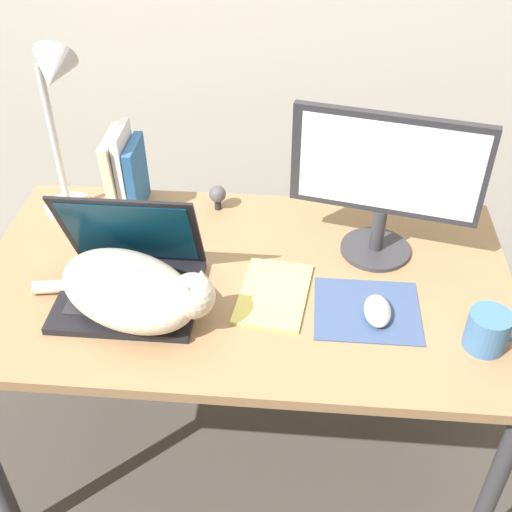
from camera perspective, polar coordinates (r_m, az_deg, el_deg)
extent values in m
cube|color=#93704C|center=(1.62, -1.08, -2.27)|extent=(1.34, 0.76, 0.03)
cylinder|color=#38383D|center=(1.74, 19.95, -19.65)|extent=(0.04, 0.04, 0.70)
cylinder|color=#38383D|center=(2.23, -16.16, -2.87)|extent=(0.04, 0.04, 0.70)
cylinder|color=#38383D|center=(2.15, 16.66, -4.71)|extent=(0.04, 0.04, 0.70)
cube|color=black|center=(1.57, -11.19, -3.47)|extent=(0.33, 0.28, 0.02)
cube|color=#28282D|center=(1.55, -11.36, -3.53)|extent=(0.27, 0.14, 0.00)
cube|color=black|center=(1.55, -11.10, 2.19)|extent=(0.33, 0.12, 0.25)
cube|color=#0A334C|center=(1.55, -11.13, 2.04)|extent=(0.30, 0.11, 0.22)
ellipsoid|color=beige|center=(1.49, -11.32, -2.98)|extent=(0.40, 0.33, 0.15)
sphere|color=beige|center=(1.41, -5.69, -3.53)|extent=(0.10, 0.10, 0.10)
cone|color=beige|center=(1.40, -4.85, -1.80)|extent=(0.04, 0.04, 0.03)
cone|color=beige|center=(1.36, -6.16, -3.13)|extent=(0.04, 0.04, 0.03)
cylinder|color=beige|center=(1.62, -16.83, -2.60)|extent=(0.14, 0.05, 0.03)
cylinder|color=#333338|center=(1.72, 10.54, 0.60)|extent=(0.18, 0.18, 0.01)
cylinder|color=#333338|center=(1.68, 10.79, 2.35)|extent=(0.04, 0.04, 0.12)
cube|color=#28282D|center=(1.57, 11.60, 7.94)|extent=(0.46, 0.12, 0.26)
cube|color=white|center=(1.57, 11.73, 7.71)|extent=(0.42, 0.09, 0.23)
cube|color=#384C75|center=(1.54, 9.84, -4.77)|extent=(0.25, 0.22, 0.00)
ellipsoid|color=#99999E|center=(1.52, 10.74, -4.79)|extent=(0.06, 0.11, 0.03)
cube|color=beige|center=(1.85, -12.30, 7.30)|extent=(0.04, 0.17, 0.22)
cube|color=white|center=(1.83, -11.53, 7.62)|extent=(0.03, 0.14, 0.25)
cube|color=#285B93|center=(1.84, -10.55, 7.01)|extent=(0.03, 0.15, 0.20)
cylinder|color=silver|center=(1.93, -16.29, 4.30)|extent=(0.13, 0.13, 0.01)
cylinder|color=silver|center=(1.82, -17.49, 9.88)|extent=(0.02, 0.02, 0.41)
cone|color=silver|center=(1.68, -17.66, 15.41)|extent=(0.11, 0.13, 0.14)
cube|color=#E5DB6B|center=(1.55, 1.57, -3.36)|extent=(0.19, 0.26, 0.01)
cylinder|color=#232328|center=(1.85, -3.40, 4.56)|extent=(0.02, 0.02, 0.02)
sphere|color=#4C4C51|center=(1.83, -3.44, 5.52)|extent=(0.05, 0.05, 0.05)
cylinder|color=teal|center=(1.49, 19.87, -6.24)|extent=(0.09, 0.09, 0.09)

